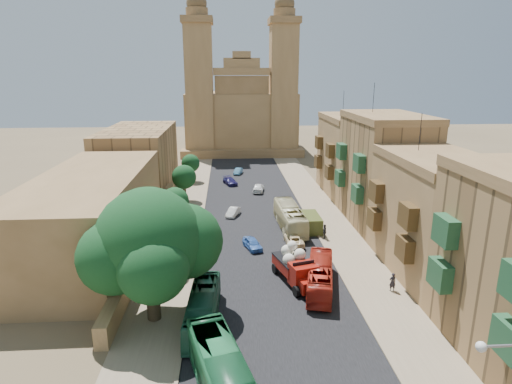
{
  "coord_description": "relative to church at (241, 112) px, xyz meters",
  "views": [
    {
      "loc": [
        -3.6,
        -26.12,
        18.54
      ],
      "look_at": [
        0.0,
        26.0,
        4.0
      ],
      "focal_mm": 30.0,
      "sensor_mm": 36.0,
      "label": 1
    }
  ],
  "objects": [
    {
      "name": "kerb_east",
      "position": [
        7.0,
        -48.61,
        -9.46
      ],
      "size": [
        0.25,
        140.0,
        0.12
      ],
      "primitive_type": "cube",
      "color": "#806D54",
      "rests_on": "ground"
    },
    {
      "name": "townhouse_b",
      "position": [
        15.95,
        -67.61,
        -3.86
      ],
      "size": [
        9.0,
        14.0,
        14.9
      ],
      "color": "olive",
      "rests_on": "ground"
    },
    {
      "name": "townhouse_d",
      "position": [
        15.95,
        -39.61,
        -3.36
      ],
      "size": [
        9.0,
        14.0,
        15.9
      ],
      "color": "olive",
      "rests_on": "ground"
    },
    {
      "name": "ficus_tree",
      "position": [
        -9.41,
        -74.61,
        -3.28
      ],
      "size": [
        10.56,
        9.71,
        10.56
      ],
      "color": "#34291A",
      "rests_on": "ground"
    },
    {
      "name": "ground",
      "position": [
        0.0,
        -78.61,
        -9.52
      ],
      "size": [
        260.0,
        260.0,
        0.0
      ],
      "primitive_type": "plane",
      "color": "brown"
    },
    {
      "name": "bus_green_south",
      "position": [
        -4.0,
        -83.82,
        -8.02
      ],
      "size": [
        5.25,
        11.0,
        2.99
      ],
      "primitive_type": "imported",
      "rotation": [
        0.0,
        0.0,
        0.27
      ],
      "color": "#1F653A",
      "rests_on": "ground"
    },
    {
      "name": "street_tree_b",
      "position": [
        -10.0,
        -54.61,
        -5.97
      ],
      "size": [
        3.44,
        3.44,
        5.29
      ],
      "color": "#34291A",
      "rests_on": "ground"
    },
    {
      "name": "pedestrian_c",
      "position": [
        7.5,
        -59.11,
        -8.62
      ],
      "size": [
        0.64,
        1.12,
        1.79
      ],
      "primitive_type": "imported",
      "rotation": [
        0.0,
        0.0,
        4.51
      ],
      "color": "#2D2D2E",
      "rests_on": "ground"
    },
    {
      "name": "sidewalk_east",
      "position": [
        9.5,
        -48.61,
        -9.51
      ],
      "size": [
        5.0,
        140.0,
        0.01
      ],
      "primitive_type": "cube",
      "color": "#806D54",
      "rests_on": "ground"
    },
    {
      "name": "bus_red_east",
      "position": [
        4.44,
        -70.79,
        -8.3
      ],
      "size": [
        4.02,
        8.97,
        2.43
      ],
      "primitive_type": "imported",
      "rotation": [
        0.0,
        0.0,
        2.91
      ],
      "color": "#AF2619",
      "rests_on": "ground"
    },
    {
      "name": "church",
      "position": [
        0.0,
        0.0,
        0.0
      ],
      "size": [
        28.0,
        22.5,
        36.3
      ],
      "color": "olive",
      "rests_on": "ground"
    },
    {
      "name": "red_truck",
      "position": [
        2.51,
        -69.46,
        -7.89
      ],
      "size": [
        4.01,
        6.69,
        3.7
      ],
      "color": "maroon",
      "rests_on": "ground"
    },
    {
      "name": "pedestrian_a",
      "position": [
        10.72,
        -71.61,
        -8.66
      ],
      "size": [
        0.67,
        0.48,
        1.71
      ],
      "primitive_type": "imported",
      "rotation": [
        0.0,
        0.0,
        3.26
      ],
      "color": "black",
      "rests_on": "ground"
    },
    {
      "name": "kerb_west",
      "position": [
        -7.0,
        -48.61,
        -9.46
      ],
      "size": [
        0.25,
        140.0,
        0.12
      ],
      "primitive_type": "cube",
      "color": "#806D54",
      "rests_on": "ground"
    },
    {
      "name": "car_blue_b",
      "position": [
        -1.52,
        -25.22,
        -8.96
      ],
      "size": [
        1.94,
        3.55,
        1.11
      ],
      "primitive_type": "imported",
      "rotation": [
        0.0,
        0.0,
        -0.24
      ],
      "color": "teal",
      "rests_on": "ground"
    },
    {
      "name": "west_building_low",
      "position": [
        -18.0,
        -60.61,
        -5.32
      ],
      "size": [
        10.0,
        28.0,
        8.4
      ],
      "primitive_type": "cube",
      "color": "brown",
      "rests_on": "ground"
    },
    {
      "name": "car_dkblue",
      "position": [
        -3.14,
        -33.13,
        -8.92
      ],
      "size": [
        2.88,
        4.38,
        1.18
      ],
      "primitive_type": "imported",
      "rotation": [
        0.0,
        0.0,
        0.33
      ],
      "color": "#19174A",
      "rests_on": "ground"
    },
    {
      "name": "car_cream",
      "position": [
        3.71,
        -60.39,
        -8.93
      ],
      "size": [
        1.93,
        4.18,
        1.16
      ],
      "primitive_type": "imported",
      "rotation": [
        0.0,
        0.0,
        3.14
      ],
      "color": "beige",
      "rests_on": "ground"
    },
    {
      "name": "sidewalk_west",
      "position": [
        -9.5,
        -48.61,
        -9.51
      ],
      "size": [
        5.0,
        140.0,
        0.01
      ],
      "primitive_type": "cube",
      "color": "#806D54",
      "rests_on": "ground"
    },
    {
      "name": "car_white_a",
      "position": [
        -2.92,
        -49.99,
        -8.97
      ],
      "size": [
        2.15,
        3.49,
        1.09
      ],
      "primitive_type": "imported",
      "rotation": [
        0.0,
        0.0,
        -0.33
      ],
      "color": "white",
      "rests_on": "ground"
    },
    {
      "name": "car_blue_a",
      "position": [
        -1.0,
        -61.37,
        -8.93
      ],
      "size": [
        2.37,
        3.72,
        1.18
      ],
      "primitive_type": "imported",
      "rotation": [
        0.0,
        0.0,
        0.31
      ],
      "color": "#3C6BB9",
      "rests_on": "ground"
    },
    {
      "name": "bus_cream_east",
      "position": [
        4.0,
        -55.31,
        -8.06
      ],
      "size": [
        2.95,
        10.53,
        2.9
      ],
      "primitive_type": "imported",
      "rotation": [
        0.0,
        0.0,
        3.19
      ],
      "color": "beige",
      "rests_on": "ground"
    },
    {
      "name": "car_white_b",
      "position": [
        1.38,
        -38.18,
        -8.82
      ],
      "size": [
        2.28,
        4.29,
        1.39
      ],
      "primitive_type": "imported",
      "rotation": [
        0.0,
        0.0,
        2.98
      ],
      "color": "white",
      "rests_on": "ground"
    },
    {
      "name": "road_surface",
      "position": [
        0.0,
        -48.61,
        -9.51
      ],
      "size": [
        14.0,
        140.0,
        0.01
      ],
      "primitive_type": "cube",
      "color": "black",
      "rests_on": "ground"
    },
    {
      "name": "olive_pickup",
      "position": [
        6.5,
        -55.99,
        -8.59
      ],
      "size": [
        2.15,
        4.62,
        1.9
      ],
      "color": "#434C1C",
      "rests_on": "ground"
    },
    {
      "name": "west_wall",
      "position": [
        -12.5,
        -58.61,
        -8.62
      ],
      "size": [
        1.0,
        40.0,
        1.8
      ],
      "primitive_type": "cube",
      "color": "olive",
      "rests_on": "ground"
    },
    {
      "name": "street_tree_c",
      "position": [
        -10.0,
        -42.61,
        -5.8
      ],
      "size": [
        3.6,
        3.6,
        5.54
      ],
      "color": "#34291A",
      "rests_on": "ground"
    },
    {
      "name": "street_tree_a",
      "position": [
        -10.0,
        -66.61,
        -5.85
      ],
      "size": [
        3.56,
        3.56,
        5.47
      ],
      "color": "#34291A",
      "rests_on": "ground"
    },
    {
      "name": "bus_green_north",
      "position": [
        -5.63,
        -75.58,
        -8.25
      ],
      "size": [
        2.55,
        9.14,
        2.52
      ],
      "primitive_type": "imported",
      "rotation": [
        0.0,
        0.0,
        -0.05
      ],
      "color": "#1D5239",
      "rests_on": "ground"
    },
    {
      "name": "townhouse_c",
      "position": [
        15.95,
        -53.61,
        -2.61
      ],
      "size": [
        9.0,
        14.0,
        17.4
      ],
      "color": "olive",
      "rests_on": "ground"
    },
    {
      "name": "street_tree_d",
      "position": [
        -10.0,
        -30.61,
        -6.23
      ],
      "size": [
        3.2,
        3.2,
        4.92
      ],
      "color": "#34291A",
      "rests_on": "ground"
    },
    {
      "name": "west_building_mid",
      "position": [
        -18.0,
        -34.61,
        -4.52
      ],
      "size": [
        10.0,
        22.0,
        10.0
      ],
      "primitive_type": "cube",
      "color": "olive",
      "rests_on": "ground"
    }
  ]
}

